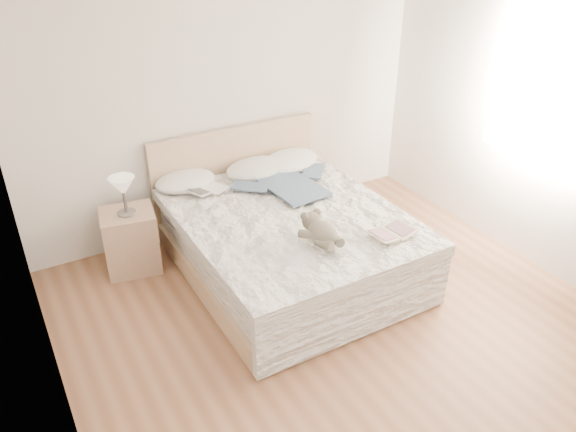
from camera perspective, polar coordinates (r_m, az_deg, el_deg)
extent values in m
cube|color=brown|center=(4.28, 7.89, -13.17)|extent=(4.00, 4.50, 0.00)
cube|color=beige|center=(5.31, -6.06, 12.64)|extent=(4.00, 0.02, 2.70)
cube|color=beige|center=(2.86, -24.15, -5.89)|extent=(0.02, 4.50, 2.70)
cube|color=white|center=(5.06, 25.53, 10.27)|extent=(0.02, 1.30, 1.10)
cube|color=tan|center=(4.96, 0.00, -4.57)|extent=(1.68, 2.08, 0.20)
cube|color=white|center=(4.82, 0.00, -2.11)|extent=(1.60, 2.00, 0.30)
cube|color=white|center=(4.69, 0.30, -0.42)|extent=(1.72, 2.05, 0.10)
cube|color=tan|center=(5.57, -5.35, 4.10)|extent=(1.70, 0.06, 1.00)
cube|color=#9D7F64|center=(5.09, -15.69, -2.41)|extent=(0.51, 0.47, 0.56)
cylinder|color=#4D4742|center=(4.93, -16.06, 0.32)|extent=(0.16, 0.16, 0.02)
cylinder|color=#403A35|center=(4.88, -16.24, 1.51)|extent=(0.03, 0.03, 0.21)
cone|color=#EEE2C8|center=(4.82, -16.47, 2.94)|extent=(0.28, 0.28, 0.16)
ellipsoid|color=white|center=(5.20, -10.39, 3.50)|extent=(0.56, 0.40, 0.17)
ellipsoid|color=silver|center=(5.36, -3.27, 4.80)|extent=(0.63, 0.46, 0.18)
ellipsoid|color=white|center=(5.52, 0.23, 5.60)|extent=(0.73, 0.61, 0.19)
cube|color=white|center=(5.02, -8.27, 2.58)|extent=(0.37, 0.32, 0.02)
cube|color=beige|center=(4.41, 10.43, -1.70)|extent=(0.38, 0.28, 0.02)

